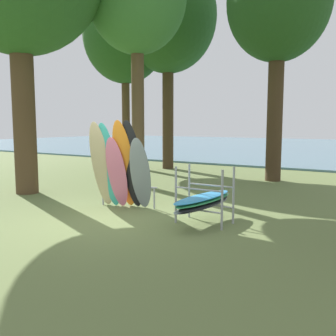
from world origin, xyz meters
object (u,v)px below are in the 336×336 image
at_px(leaning_board_pile, 120,168).
at_px(board_storage_rack, 204,201).
at_px(tree_far_right_back, 278,5).
at_px(tree_far_left_back, 125,35).
at_px(tree_deep_back, 168,17).

distance_m(leaning_board_pile, board_storage_rack, 2.50).
bearing_deg(tree_far_right_back, leaning_board_pile, -105.19).
bearing_deg(tree_far_left_back, tree_far_right_back, -5.52).
bearing_deg(tree_far_left_back, board_storage_rack, -42.92).
xyz_separation_m(tree_far_left_back, tree_far_right_back, (7.72, -0.75, 0.01)).
bearing_deg(tree_far_right_back, board_storage_rack, -85.30).
relative_size(tree_deep_back, leaning_board_pile, 4.31).
distance_m(tree_deep_back, leaning_board_pile, 10.72).
bearing_deg(tree_deep_back, tree_far_left_back, -167.92).
bearing_deg(board_storage_rack, tree_deep_back, 126.69).
bearing_deg(tree_deep_back, leaning_board_pile, -65.57).
xyz_separation_m(tree_far_right_back, leaning_board_pile, (-1.86, -6.85, -5.42)).
distance_m(tree_far_left_back, tree_far_right_back, 7.75).
bearing_deg(leaning_board_pile, tree_deep_back, 114.43).
relative_size(tree_far_left_back, tree_deep_back, 0.91).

